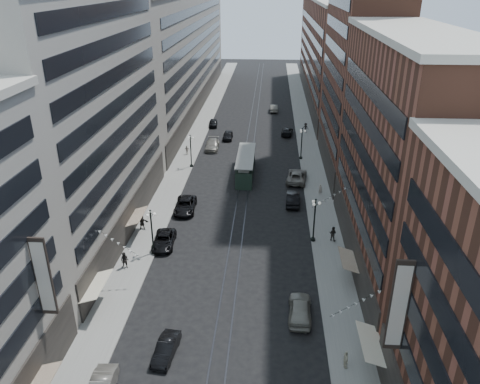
% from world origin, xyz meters
% --- Properties ---
extents(ground, '(220.00, 220.00, 0.00)m').
position_xyz_m(ground, '(0.00, 60.00, 0.00)').
color(ground, black).
rests_on(ground, ground).
extents(sidewalk_west, '(4.00, 180.00, 0.15)m').
position_xyz_m(sidewalk_west, '(-11.00, 70.00, 0.07)').
color(sidewalk_west, gray).
rests_on(sidewalk_west, ground).
extents(sidewalk_east, '(4.00, 180.00, 0.15)m').
position_xyz_m(sidewalk_east, '(11.00, 70.00, 0.07)').
color(sidewalk_east, gray).
rests_on(sidewalk_east, ground).
extents(rail_west, '(0.12, 180.00, 0.02)m').
position_xyz_m(rail_west, '(-0.70, 70.00, 0.01)').
color(rail_west, '#2D2D33').
rests_on(rail_west, ground).
extents(rail_east, '(0.12, 180.00, 0.02)m').
position_xyz_m(rail_east, '(0.70, 70.00, 0.01)').
color(rail_east, '#2D2D33').
rests_on(rail_east, ground).
extents(building_west_mid, '(8.00, 36.00, 28.00)m').
position_xyz_m(building_west_mid, '(-17.00, 33.00, 14.00)').
color(building_west_mid, gray).
rests_on(building_west_mid, ground).
extents(building_west_far, '(8.00, 90.00, 26.00)m').
position_xyz_m(building_west_far, '(-17.00, 96.00, 13.00)').
color(building_west_far, gray).
rests_on(building_west_far, ground).
extents(building_east_mid, '(8.00, 30.00, 24.00)m').
position_xyz_m(building_east_mid, '(17.00, 28.00, 12.00)').
color(building_east_mid, brown).
rests_on(building_east_mid, ground).
extents(building_east_tower, '(8.00, 26.00, 42.00)m').
position_xyz_m(building_east_tower, '(17.00, 56.00, 21.00)').
color(building_east_tower, brown).
rests_on(building_east_tower, ground).
extents(building_east_far, '(8.00, 72.00, 24.00)m').
position_xyz_m(building_east_far, '(17.00, 105.00, 12.00)').
color(building_east_far, brown).
rests_on(building_east_far, ground).
extents(lamppost_sw_far, '(1.03, 1.14, 5.52)m').
position_xyz_m(lamppost_sw_far, '(-9.20, 28.00, 3.10)').
color(lamppost_sw_far, black).
rests_on(lamppost_sw_far, sidewalk_west).
extents(lamppost_sw_mid, '(1.03, 1.14, 5.52)m').
position_xyz_m(lamppost_sw_mid, '(-9.20, 55.00, 3.10)').
color(lamppost_sw_mid, black).
rests_on(lamppost_sw_mid, sidewalk_west).
extents(lamppost_se_far, '(1.03, 1.14, 5.52)m').
position_xyz_m(lamppost_se_far, '(9.20, 32.00, 3.10)').
color(lamppost_se_far, black).
rests_on(lamppost_se_far, sidewalk_east).
extents(lamppost_se_mid, '(1.03, 1.14, 5.52)m').
position_xyz_m(lamppost_se_mid, '(9.20, 60.00, 3.10)').
color(lamppost_se_mid, black).
rests_on(lamppost_se_mid, sidewalk_east).
extents(streetcar, '(2.71, 12.23, 3.38)m').
position_xyz_m(streetcar, '(0.00, 52.32, 1.56)').
color(streetcar, '#203327').
rests_on(streetcar, ground).
extents(car_2, '(2.67, 5.31, 1.44)m').
position_xyz_m(car_2, '(-8.40, 29.91, 0.72)').
color(car_2, black).
rests_on(car_2, ground).
extents(car_4, '(2.36, 5.33, 1.78)m').
position_xyz_m(car_4, '(6.92, 18.13, 0.89)').
color(car_4, gray).
rests_on(car_4, ground).
extents(car_5, '(1.90, 4.32, 1.38)m').
position_xyz_m(car_5, '(-4.46, 12.47, 0.69)').
color(car_5, black).
rests_on(car_5, ground).
extents(pedestrian_2, '(0.96, 0.59, 1.90)m').
position_xyz_m(pedestrian_2, '(-11.55, 24.79, 1.10)').
color(pedestrian_2, black).
rests_on(pedestrian_2, sidewalk_west).
extents(pedestrian_4, '(0.55, 1.00, 1.62)m').
position_xyz_m(pedestrian_4, '(10.27, 11.94, 0.96)').
color(pedestrian_4, beige).
rests_on(pedestrian_4, sidewalk_east).
extents(car_7, '(2.91, 5.89, 1.61)m').
position_xyz_m(car_7, '(-7.46, 39.08, 0.80)').
color(car_7, black).
rests_on(car_7, ground).
extents(car_8, '(2.49, 5.85, 1.68)m').
position_xyz_m(car_8, '(-6.81, 64.35, 0.84)').
color(car_8, slate).
rests_on(car_8, ground).
extents(car_9, '(2.03, 4.44, 1.47)m').
position_xyz_m(car_9, '(-8.40, 78.83, 0.74)').
color(car_9, black).
rests_on(car_9, ground).
extents(car_10, '(2.10, 5.22, 1.69)m').
position_xyz_m(car_10, '(7.16, 42.14, 0.84)').
color(car_10, black).
rests_on(car_10, ground).
extents(car_11, '(3.59, 6.54, 1.73)m').
position_xyz_m(car_11, '(8.05, 50.31, 0.87)').
color(car_11, slate).
rests_on(car_11, ground).
extents(car_12, '(2.66, 5.32, 1.48)m').
position_xyz_m(car_12, '(7.16, 73.86, 0.74)').
color(car_12, black).
rests_on(car_12, ground).
extents(car_13, '(1.82, 4.51, 1.54)m').
position_xyz_m(car_13, '(-4.50, 70.33, 0.77)').
color(car_13, black).
rests_on(car_13, ground).
extents(car_14, '(1.82, 5.06, 1.66)m').
position_xyz_m(car_14, '(4.50, 91.85, 0.83)').
color(car_14, '#67655B').
rests_on(car_14, ground).
extents(pedestrian_5, '(1.75, 0.80, 1.82)m').
position_xyz_m(pedestrian_5, '(-11.97, 33.56, 1.06)').
color(pedestrian_5, black).
rests_on(pedestrian_5, sidewalk_west).
extents(pedestrian_6, '(1.00, 0.59, 1.61)m').
position_xyz_m(pedestrian_6, '(-10.95, 60.89, 0.95)').
color(pedestrian_6, '#A99B8C').
rests_on(pedestrian_6, sidewalk_west).
extents(pedestrian_7, '(1.01, 0.82, 1.83)m').
position_xyz_m(pedestrian_7, '(11.52, 32.19, 1.06)').
color(pedestrian_7, black).
rests_on(pedestrian_7, sidewalk_east).
extents(pedestrian_8, '(0.60, 0.40, 1.61)m').
position_xyz_m(pedestrian_8, '(11.21, 45.34, 0.95)').
color(pedestrian_8, '#A29486').
rests_on(pedestrian_8, sidewalk_east).
extents(pedestrian_9, '(1.33, 0.87, 1.92)m').
position_xyz_m(pedestrian_9, '(10.94, 75.56, 1.11)').
color(pedestrian_9, black).
rests_on(pedestrian_9, sidewalk_east).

